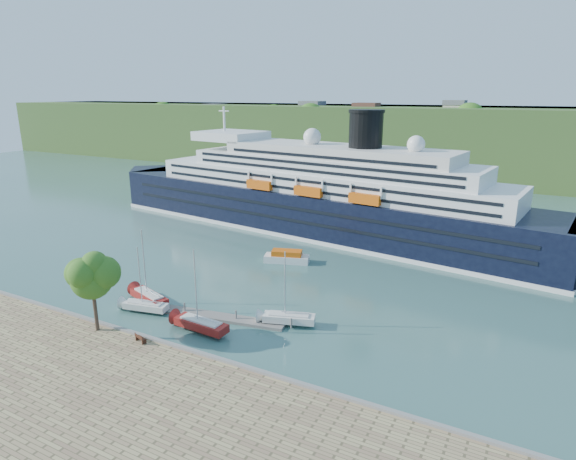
# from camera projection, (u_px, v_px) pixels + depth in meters

# --- Properties ---
(ground) EXTENTS (400.00, 400.00, 0.00)m
(ground) POSITION_uv_depth(u_px,v_px,m) (145.00, 344.00, 57.38)
(ground) COLOR #325955
(ground) RESTS_ON ground
(far_hillside) EXTENTS (400.00, 50.00, 24.00)m
(far_hillside) POSITION_uv_depth(u_px,v_px,m) (426.00, 140.00, 177.26)
(far_hillside) COLOR #335020
(far_hillside) RESTS_ON ground
(quay_coping) EXTENTS (220.00, 0.50, 0.30)m
(quay_coping) POSITION_uv_depth(u_px,v_px,m) (143.00, 336.00, 56.89)
(quay_coping) COLOR slate
(quay_coping) RESTS_ON promenade
(cruise_ship) EXTENTS (116.42, 30.86, 25.88)m
(cruise_ship) POSITION_uv_depth(u_px,v_px,m) (312.00, 171.00, 101.22)
(cruise_ship) COLOR black
(cruise_ship) RESTS_ON ground
(park_bench) EXTENTS (1.82, 1.11, 1.09)m
(park_bench) POSITION_uv_depth(u_px,v_px,m) (141.00, 338.00, 55.66)
(park_bench) COLOR #4D2516
(park_bench) RESTS_ON promenade
(promenade_tree) EXTENTS (6.59, 6.59, 10.92)m
(promenade_tree) POSITION_uv_depth(u_px,v_px,m) (93.00, 288.00, 57.11)
(promenade_tree) COLOR #356119
(promenade_tree) RESTS_ON promenade
(floating_pontoon) EXTENTS (17.18, 4.99, 0.38)m
(floating_pontoon) POSITION_uv_depth(u_px,v_px,m) (223.00, 318.00, 63.61)
(floating_pontoon) COLOR gray
(floating_pontoon) RESTS_ON ground
(sailboat_white_near) EXTENTS (7.11, 3.29, 8.87)m
(sailboat_white_near) POSITION_uv_depth(u_px,v_px,m) (143.00, 282.00, 64.41)
(sailboat_white_near) COLOR silver
(sailboat_white_near) RESTS_ON ground
(sailboat_red) EXTENTS (8.11, 2.60, 10.35)m
(sailboat_red) POSITION_uv_depth(u_px,v_px,m) (200.00, 294.00, 58.68)
(sailboat_red) COLOR maroon
(sailboat_red) RESTS_ON ground
(sailboat_white_far) EXTENTS (7.64, 4.30, 9.52)m
(sailboat_white_far) POSITION_uv_depth(u_px,v_px,m) (289.00, 291.00, 60.67)
(sailboat_white_far) COLOR silver
(sailboat_white_far) RESTS_ON ground
(tender_launch) EXTENTS (8.37, 5.01, 2.19)m
(tender_launch) POSITION_uv_depth(u_px,v_px,m) (287.00, 256.00, 84.70)
(tender_launch) COLOR #D6560C
(tender_launch) RESTS_ON ground
(sailboat_extra) EXTENTS (8.30, 4.54, 10.33)m
(sailboat_extra) POSITION_uv_depth(u_px,v_px,m) (147.00, 270.00, 66.79)
(sailboat_extra) COLOR maroon
(sailboat_extra) RESTS_ON ground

